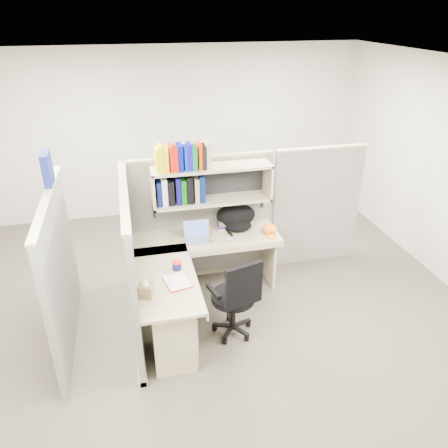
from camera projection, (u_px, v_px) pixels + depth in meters
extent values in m
plane|color=#37312B|center=(217.00, 314.00, 5.06)|extent=(6.00, 6.00, 0.00)
plane|color=beige|center=(177.00, 133.00, 7.06)|extent=(6.00, 0.00, 6.00)
plane|color=silver|center=(215.00, 70.00, 3.84)|extent=(6.00, 6.00, 0.00)
cube|color=#5E5E59|center=(201.00, 219.00, 5.48)|extent=(1.80, 0.06, 1.60)
cube|color=tan|center=(200.00, 157.00, 5.11)|extent=(1.80, 0.08, 0.03)
cube|color=#5E5E59|center=(132.00, 265.00, 4.52)|extent=(0.06, 1.80, 1.60)
cube|color=tan|center=(124.00, 192.00, 4.15)|extent=(0.08, 1.80, 0.03)
cube|color=#5E5E59|center=(61.00, 274.00, 4.37)|extent=(0.06, 1.80, 1.60)
cube|color=#5E5E59|center=(316.00, 208.00, 5.80)|extent=(1.20, 0.06, 1.60)
cube|color=navy|center=(47.00, 169.00, 4.23)|extent=(0.07, 0.27, 0.32)
cube|color=white|center=(131.00, 224.00, 4.47)|extent=(0.00, 0.21, 0.28)
cube|color=tan|center=(212.00, 168.00, 4.99)|extent=(1.40, 0.34, 0.03)
cube|color=tan|center=(212.00, 200.00, 5.18)|extent=(1.40, 0.34, 0.03)
cube|color=tan|center=(153.00, 189.00, 4.95)|extent=(0.03, 0.34, 0.44)
cube|color=tan|center=(268.00, 179.00, 5.22)|extent=(0.03, 0.34, 0.44)
cube|color=black|center=(209.00, 179.00, 5.22)|extent=(1.38, 0.01, 0.41)
cube|color=yellow|center=(157.00, 160.00, 4.78)|extent=(0.03, 0.20, 0.26)
cube|color=#D6DC04|center=(160.00, 158.00, 4.79)|extent=(0.05, 0.20, 0.29)
cube|color=#F9BE05|center=(165.00, 159.00, 4.80)|extent=(0.06, 0.20, 0.26)
cube|color=red|center=(171.00, 158.00, 4.81)|extent=(0.04, 0.20, 0.29)
cube|color=red|center=(175.00, 159.00, 4.83)|extent=(0.05, 0.20, 0.26)
cube|color=#040891|center=(180.00, 157.00, 4.83)|extent=(0.06, 0.20, 0.29)
cube|color=#042A94|center=(185.00, 158.00, 4.85)|extent=(0.04, 0.20, 0.26)
cube|color=#1405A4|center=(189.00, 156.00, 4.85)|extent=(0.04, 0.20, 0.29)
cube|color=#07661D|center=(194.00, 157.00, 4.87)|extent=(0.06, 0.20, 0.26)
cube|color=red|center=(199.00, 156.00, 4.87)|extent=(0.04, 0.20, 0.29)
cube|color=black|center=(203.00, 157.00, 4.89)|extent=(0.05, 0.20, 0.26)
cube|color=tan|center=(208.00, 155.00, 4.89)|extent=(0.06, 0.20, 0.29)
cube|color=#071046|center=(159.00, 192.00, 5.00)|extent=(0.05, 0.24, 0.29)
cube|color=silver|center=(164.00, 190.00, 5.00)|extent=(0.06, 0.24, 0.32)
cube|color=black|center=(170.00, 191.00, 5.02)|extent=(0.07, 0.24, 0.29)
cube|color=#09074E|center=(177.00, 189.00, 5.03)|extent=(0.05, 0.24, 0.32)
cube|color=#0A490C|center=(183.00, 190.00, 5.05)|extent=(0.06, 0.24, 0.29)
cube|color=black|center=(189.00, 188.00, 5.06)|extent=(0.07, 0.24, 0.32)
cube|color=gray|center=(196.00, 189.00, 5.08)|extent=(0.05, 0.24, 0.29)
cube|color=#071646|center=(201.00, 187.00, 5.09)|extent=(0.06, 0.24, 0.32)
cube|color=tan|center=(207.00, 237.00, 5.23)|extent=(1.74, 0.60, 0.03)
cube|color=tan|center=(166.00, 279.00, 4.45)|extent=(0.60, 1.34, 0.03)
cube|color=tan|center=(212.00, 252.00, 4.99)|extent=(1.74, 0.02, 0.07)
cube|color=tan|center=(195.00, 278.00, 4.52)|extent=(0.02, 1.34, 0.07)
cube|color=tan|center=(172.00, 330.00, 4.31)|extent=(0.40, 0.55, 0.68)
cube|color=tan|center=(193.00, 310.00, 4.26)|extent=(0.02, 0.50, 0.16)
cube|color=tan|center=(193.00, 325.00, 4.35)|extent=(0.02, 0.50, 0.16)
cube|color=tan|center=(194.00, 342.00, 4.44)|extent=(0.02, 0.50, 0.22)
cube|color=#B2B2B7|center=(194.00, 310.00, 4.27)|extent=(0.01, 0.12, 0.01)
cube|color=tan|center=(268.00, 255.00, 5.59)|extent=(0.03, 0.55, 0.70)
cylinder|color=#0D1251|center=(177.00, 266.00, 4.56)|extent=(0.09, 0.09, 0.08)
cylinder|color=red|center=(177.00, 262.00, 4.54)|extent=(0.10, 0.10, 0.02)
ellipsoid|color=#8EADCA|center=(230.00, 239.00, 5.13)|extent=(0.10, 0.08, 0.04)
cylinder|color=white|center=(203.00, 226.00, 5.34)|extent=(0.10, 0.10, 0.11)
cylinder|color=black|center=(233.00, 297.00, 4.57)|extent=(0.46, 0.46, 0.07)
cube|color=black|center=(244.00, 286.00, 4.28)|extent=(0.40, 0.16, 0.46)
cylinder|color=black|center=(233.00, 312.00, 4.66)|extent=(0.06, 0.06, 0.40)
cylinder|color=black|center=(233.00, 329.00, 4.76)|extent=(0.44, 0.44, 0.10)
cube|color=black|center=(213.00, 291.00, 4.40)|extent=(0.11, 0.26, 0.04)
cube|color=black|center=(252.00, 279.00, 4.60)|extent=(0.11, 0.26, 0.04)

